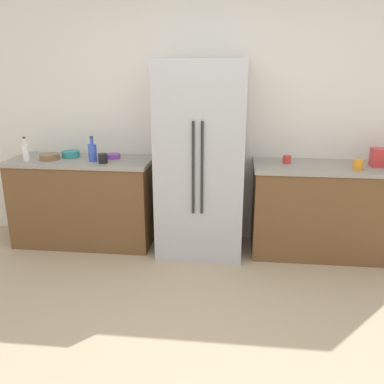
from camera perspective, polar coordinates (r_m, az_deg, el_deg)
ground_plane at (r=2.98m, az=-0.68°, el=-20.69°), size 10.38×10.38×0.00m
kitchen_back_panel at (r=4.34m, az=2.54°, el=10.48°), size 5.19×0.10×2.64m
counter_left at (r=4.47m, az=-14.84°, el=-1.23°), size 1.46×0.62×0.92m
counter_right at (r=4.28m, az=18.82°, el=-2.42°), size 1.55×0.62×0.92m
refrigerator at (r=4.00m, az=1.28°, el=4.49°), size 0.84×0.70×1.90m
bottle_a at (r=4.20m, az=-13.77°, el=5.47°), size 0.08×0.08×0.25m
bottle_b at (r=4.41m, az=-22.26°, el=5.19°), size 0.06×0.06×0.25m
cup_a at (r=4.10m, az=-12.37°, el=4.63°), size 0.09×0.09×0.09m
cup_b at (r=4.11m, az=13.14°, el=4.48°), size 0.08×0.08×0.08m
cup_c at (r=4.05m, az=22.25°, el=3.57°), size 0.09×0.09×0.10m
bowl_a at (r=4.47m, az=-16.61°, el=5.12°), size 0.18×0.18×0.06m
bowl_b at (r=4.42m, az=-19.35°, el=4.69°), size 0.20×0.20×0.06m
bowl_c at (r=4.30m, az=-11.00°, el=4.96°), size 0.15×0.15×0.05m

